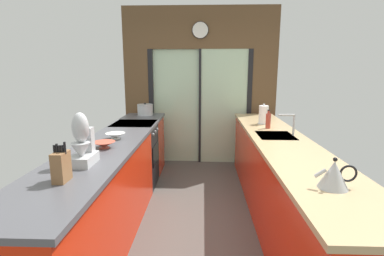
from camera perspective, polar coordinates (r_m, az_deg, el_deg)
The scene contains 14 objects.
ground_plane at distance 3.75m, azimuth 1.12°, elevation -15.11°, with size 5.04×7.60×0.02m, color #4C4742.
back_wall_unit at distance 5.16m, azimuth 1.58°, elevation 9.85°, with size 2.64×0.12×2.70m.
left_counter_run at distance 3.27m, azimuth -15.44°, elevation -10.53°, with size 0.62×3.80×0.92m.
right_counter_run at distance 3.39m, azimuth 16.83°, elevation -9.84°, with size 0.62×3.80×0.92m.
sink_faucet at distance 3.50m, azimuth 18.72°, elevation 1.28°, with size 0.19×0.02×0.25m.
oven_range at distance 4.30m, azimuth -10.94°, elevation -5.15°, with size 0.60×0.60×0.92m.
mixing_bowl_near at distance 2.93m, azimuth -16.76°, elevation -3.11°, with size 0.22×0.22×0.06m.
mixing_bowl_far at distance 3.28m, azimuth -14.68°, elevation -1.47°, with size 0.21×0.21×0.07m.
knife_block at distance 2.16m, azimuth -24.12°, elevation -6.82°, with size 0.09×0.14×0.28m.
stand_mixer at distance 2.46m, azimuth -20.56°, elevation -3.06°, with size 0.17×0.27×0.42m.
stock_pot at distance 4.85m, azimuth -9.10°, elevation 3.53°, with size 0.25×0.25×0.21m.
kettle at distance 2.08m, azimuth 25.92°, elevation -8.15°, with size 0.27×0.19×0.20m.
soap_bottle at distance 3.86m, azimuth 14.62°, elevation 1.44°, with size 0.06×0.06×0.24m.
paper_towel_roll at distance 4.15m, azimuth 13.75°, elevation 2.50°, with size 0.15×0.15×0.28m.
Camera 1 is at (0.06, -2.76, 1.67)m, focal length 27.40 mm.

